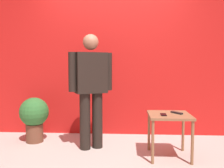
{
  "coord_description": "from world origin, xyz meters",
  "views": [
    {
      "loc": [
        0.22,
        -2.9,
        1.18
      ],
      "look_at": [
        0.02,
        0.55,
        0.91
      ],
      "focal_mm": 38.63,
      "sensor_mm": 36.0,
      "label": 1
    }
  ],
  "objects_px": {
    "potted_plant": "(34,116)",
    "side_table": "(169,121)",
    "cell_phone": "(163,115)",
    "tv_remote": "(177,113)",
    "standing_person": "(91,85)"
  },
  "relations": [
    {
      "from": "tv_remote",
      "to": "potted_plant",
      "type": "height_order",
      "value": "potted_plant"
    },
    {
      "from": "tv_remote",
      "to": "side_table",
      "type": "bearing_deg",
      "value": 163.77
    },
    {
      "from": "side_table",
      "to": "cell_phone",
      "type": "bearing_deg",
      "value": -143.66
    },
    {
      "from": "potted_plant",
      "to": "side_table",
      "type": "bearing_deg",
      "value": -14.41
    },
    {
      "from": "side_table",
      "to": "tv_remote",
      "type": "distance_m",
      "value": 0.14
    },
    {
      "from": "standing_person",
      "to": "potted_plant",
      "type": "distance_m",
      "value": 1.06
    },
    {
      "from": "side_table",
      "to": "potted_plant",
      "type": "distance_m",
      "value": 2.02
    },
    {
      "from": "side_table",
      "to": "cell_phone",
      "type": "distance_m",
      "value": 0.14
    },
    {
      "from": "tv_remote",
      "to": "potted_plant",
      "type": "distance_m",
      "value": 2.11
    },
    {
      "from": "cell_phone",
      "to": "tv_remote",
      "type": "height_order",
      "value": "tv_remote"
    },
    {
      "from": "standing_person",
      "to": "side_table",
      "type": "height_order",
      "value": "standing_person"
    },
    {
      "from": "side_table",
      "to": "cell_phone",
      "type": "height_order",
      "value": "cell_phone"
    },
    {
      "from": "standing_person",
      "to": "cell_phone",
      "type": "relative_size",
      "value": 11.16
    },
    {
      "from": "side_table",
      "to": "cell_phone",
      "type": "relative_size",
      "value": 3.88
    },
    {
      "from": "cell_phone",
      "to": "tv_remote",
      "type": "relative_size",
      "value": 0.85
    }
  ]
}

